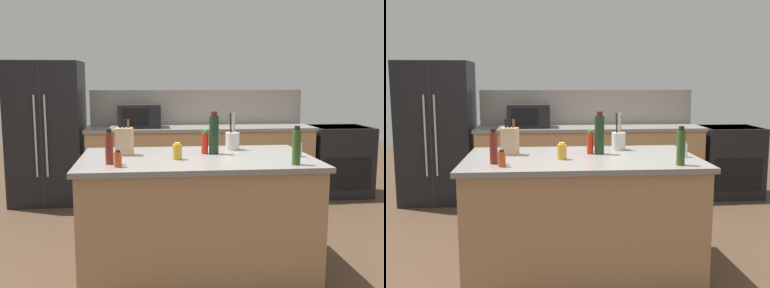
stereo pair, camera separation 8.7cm
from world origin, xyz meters
TOP-DOWN VIEW (x-y plane):
  - ground_plane at (0.00, 0.00)m, footprint 14.00×14.00m
  - back_counter_run at (0.30, 2.20)m, footprint 2.89×0.66m
  - wall_backsplash at (0.30, 2.52)m, footprint 2.85×0.03m
  - kitchen_island at (0.00, 0.00)m, footprint 1.84×1.09m
  - refrigerator at (-1.62, 2.25)m, footprint 0.88×0.75m
  - range_oven at (2.16, 2.20)m, footprint 0.76×0.65m
  - microwave at (-0.48, 2.20)m, footprint 0.53×0.39m
  - knife_block at (-0.57, 0.14)m, footprint 0.15×0.12m
  - utensil_crock at (0.35, 0.32)m, footprint 0.12×0.12m
  - vinegar_bottle at (-0.66, -0.25)m, footprint 0.06×0.06m
  - honey_jar at (-0.16, -0.10)m, footprint 0.07×0.07m
  - hot_sauce_bottle at (0.08, 0.13)m, footprint 0.05×0.05m
  - spice_jar_paprika at (-0.60, -0.36)m, footprint 0.05×0.05m
  - olive_oil_bottle at (0.68, -0.40)m, footprint 0.06×0.06m
  - salt_shaker at (0.81, -0.08)m, footprint 0.05×0.05m
  - wine_bottle at (0.16, 0.11)m, footprint 0.08×0.08m

SIDE VIEW (x-z plane):
  - ground_plane at x=0.00m, z-range 0.00..0.00m
  - range_oven at x=2.16m, z-range 0.01..0.93m
  - back_counter_run at x=0.30m, z-range 0.00..0.94m
  - kitchen_island at x=0.00m, z-range 0.00..0.94m
  - refrigerator at x=-1.62m, z-range 0.00..1.76m
  - salt_shaker at x=0.81m, z-range 0.94..1.05m
  - spice_jar_paprika at x=-0.60m, z-range 0.94..1.06m
  - honey_jar at x=-0.16m, z-range 0.94..1.07m
  - utensil_crock at x=0.35m, z-range 0.86..1.18m
  - hot_sauce_bottle at x=0.08m, z-range 0.93..1.13m
  - knife_block at x=-0.57m, z-range 0.91..1.20m
  - vinegar_bottle at x=-0.66m, z-range 0.93..1.19m
  - olive_oil_bottle at x=0.68m, z-range 0.93..1.21m
  - microwave at x=-0.48m, z-range 0.94..1.23m
  - wine_bottle at x=0.16m, z-range 0.93..1.28m
  - wall_backsplash at x=0.30m, z-range 0.94..1.40m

